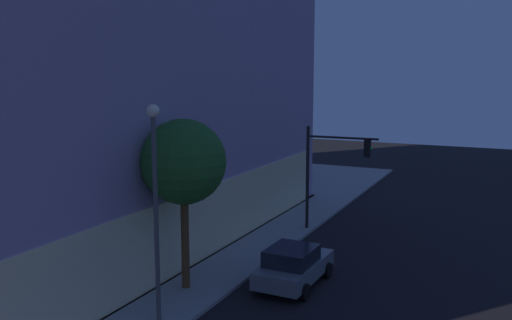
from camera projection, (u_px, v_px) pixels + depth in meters
modern_building at (4, 65)px, 28.45m from camera, size 30.89×23.44×18.15m
traffic_light_far_corner at (330, 163)px, 29.39m from camera, size 0.39×3.88×5.63m
street_lamp_sidewalk at (155, 187)px, 18.24m from camera, size 0.44×0.44×7.46m
sidewalk_tree at (183, 162)px, 21.21m from camera, size 3.33×3.33×6.74m
car_grey at (294, 265)px, 22.50m from camera, size 4.29×2.25×1.65m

